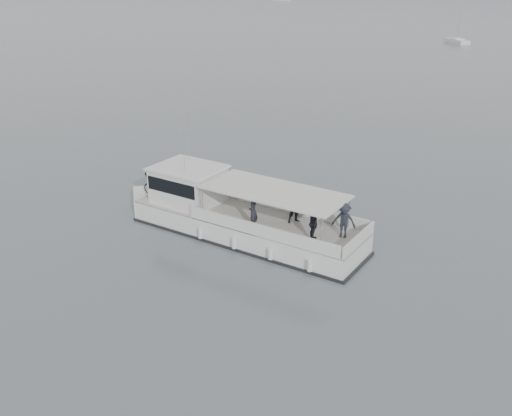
% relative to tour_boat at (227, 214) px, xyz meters
% --- Properties ---
extents(ground, '(1400.00, 1400.00, 0.00)m').
position_rel_tour_boat_xyz_m(ground, '(2.08, -0.29, -0.94)').
color(ground, '#555E65').
rests_on(ground, ground).
extents(tour_boat, '(13.59, 6.40, 5.72)m').
position_rel_tour_boat_xyz_m(tour_boat, '(0.00, 0.00, 0.00)').
color(tour_boat, white).
rests_on(tour_boat, ground).
extents(moored_fleet, '(425.38, 327.63, 10.57)m').
position_rel_tour_boat_xyz_m(moored_fleet, '(-19.26, 217.36, -0.58)').
color(moored_fleet, white).
rests_on(moored_fleet, ground).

